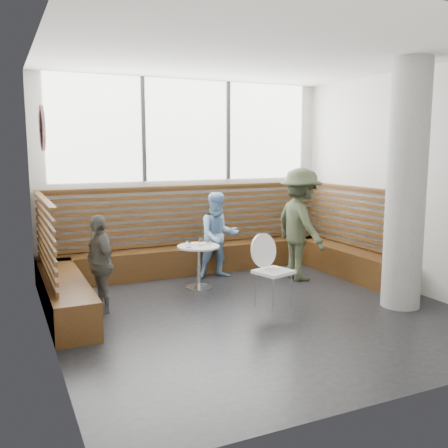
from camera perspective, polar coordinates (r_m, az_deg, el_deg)
name	(u,v)px	position (r m, az deg, el deg)	size (l,w,h in m)	color
room	(257,187)	(6.23, 3.82, 4.22)	(5.00, 5.00, 3.20)	silver
booth	(204,254)	(7.99, -2.31, -3.44)	(5.00, 2.50, 1.44)	#412710
concrete_column	(406,186)	(6.85, 20.11, 4.10)	(0.50, 0.50, 3.20)	gray
wall_art	(42,128)	(5.88, -20.08, 10.27)	(0.50, 0.50, 0.03)	white
cafe_table	(199,258)	(7.46, -2.92, -3.87)	(0.63, 0.63, 0.65)	silver
cafe_chair	(271,264)	(6.67, 5.38, -4.54)	(0.46, 0.45, 0.96)	white
adult_man	(300,224)	(7.98, 8.71, -0.05)	(1.15, 0.66, 1.77)	#3E452E
child_back	(218,235)	(8.01, -0.65, -1.32)	(0.67, 0.53, 1.39)	#7DABDA
child_left	(100,264)	(6.56, -14.03, -4.42)	(0.74, 0.31, 1.26)	#5C5B53
plate_near	(191,244)	(7.50, -3.84, -2.31)	(0.20, 0.20, 0.01)	white
plate_far	(199,243)	(7.55, -2.84, -2.23)	(0.22, 0.22, 0.02)	white
glass_left	(189,244)	(7.27, -4.08, -2.29)	(0.07, 0.07, 0.11)	white
glass_mid	(201,242)	(7.37, -2.61, -2.08)	(0.08, 0.08, 0.12)	white
glass_right	(208,240)	(7.54, -1.80, -1.87)	(0.07, 0.07, 0.11)	white
menu_card	(205,247)	(7.31, -2.14, -2.63)	(0.18, 0.13, 0.00)	#A5C64C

